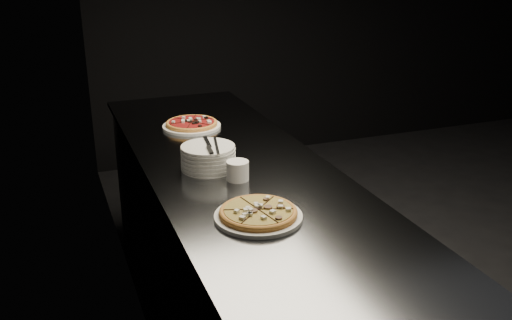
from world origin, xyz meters
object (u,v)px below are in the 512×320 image
object	(u,v)px
counter	(238,263)
plate_stack	(208,157)
cutlery	(211,146)
pizza_mushroom	(258,214)
ramekin	(238,170)
pizza_tomato	(192,124)

from	to	relation	value
counter	plate_stack	xyz separation A→B (m)	(-0.12, 0.01, 0.51)
counter	cutlery	xyz separation A→B (m)	(-0.11, -0.01, 0.56)
pizza_mushroom	ramekin	size ratio (longest dim) A/B	3.82
pizza_mushroom	pizza_tomato	world-z (taller)	same
pizza_mushroom	plate_stack	distance (m)	0.49
cutlery	ramekin	bearing A→B (deg)	-57.67
ramekin	pizza_mushroom	bearing A→B (deg)	-97.73
plate_stack	pizza_mushroom	bearing A→B (deg)	-86.93
ramekin	cutlery	bearing A→B (deg)	115.20
counter	pizza_tomato	xyz separation A→B (m)	(-0.04, 0.57, 0.48)
plate_stack	ramekin	xyz separation A→B (m)	(0.07, -0.15, -0.01)
cutlery	pizza_tomato	bearing A→B (deg)	90.18
pizza_tomato	cutlery	distance (m)	0.59
counter	cutlery	bearing A→B (deg)	-174.85
counter	pizza_mushroom	world-z (taller)	pizza_mushroom
plate_stack	cutlery	size ratio (longest dim) A/B	0.96
cutlery	ramekin	xyz separation A→B (m)	(0.06, -0.14, -0.06)
pizza_mushroom	plate_stack	size ratio (longest dim) A/B	1.52
pizza_mushroom	cutlery	distance (m)	0.48
pizza_tomato	ramekin	bearing A→B (deg)	-90.54
pizza_mushroom	ramekin	xyz separation A→B (m)	(0.05, 0.34, 0.02)
pizza_mushroom	cutlery	size ratio (longest dim) A/B	1.46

